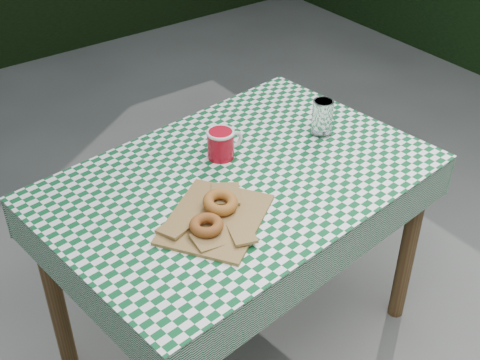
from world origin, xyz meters
name	(u,v)px	position (x,y,z in m)	size (l,w,h in m)	color
ground	(194,343)	(0.00, 0.00, 0.00)	(60.00, 60.00, 0.00)	#474843
table	(239,264)	(0.16, -0.07, 0.38)	(1.21, 0.80, 0.75)	#54321C
tablecloth	(239,177)	(0.16, -0.07, 0.75)	(1.23, 0.82, 0.01)	#0B4B24
paper_bag	(216,218)	(-0.02, -0.21, 0.76)	(0.32, 0.26, 0.02)	olive
bagel_front	(206,225)	(-0.08, -0.25, 0.79)	(0.10, 0.10, 0.03)	brown
bagel_back	(220,202)	(0.01, -0.19, 0.79)	(0.10, 0.10, 0.03)	#A35721
coffee_mug	(221,144)	(0.18, 0.06, 0.81)	(0.18, 0.18, 0.10)	#A20A1A
drinking_glass	(322,118)	(0.55, -0.03, 0.82)	(0.07, 0.07, 0.13)	white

